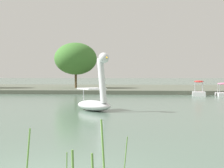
# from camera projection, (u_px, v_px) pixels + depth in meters

# --- Properties ---
(shore_bank_far) EXTENTS (139.03, 24.26, 0.42)m
(shore_bank_far) POSITION_uv_depth(u_px,v_px,m) (128.00, 88.00, 46.65)
(shore_bank_far) COLOR #5B6051
(shore_bank_far) RESTS_ON ground_plane
(swan_boat) EXTENTS (2.78, 2.97, 3.21)m
(swan_boat) POSITION_uv_depth(u_px,v_px,m) (95.00, 99.00, 18.54)
(swan_boat) COLOR white
(swan_boat) RESTS_ON ground_plane
(pedal_boat_red) EXTENTS (1.44, 2.06, 1.51)m
(pedal_boat_red) POSITION_uv_depth(u_px,v_px,m) (199.00, 92.00, 32.39)
(pedal_boat_red) COLOR white
(pedal_boat_red) RESTS_ON ground_plane
(pedal_boat_pink) EXTENTS (1.23, 1.90, 1.30)m
(pedal_boat_pink) POSITION_uv_depth(u_px,v_px,m) (223.00, 92.00, 32.21)
(pedal_boat_pink) COLOR white
(pedal_boat_pink) RESTS_ON ground_plane
(tree_broadleaf_left) EXTENTS (7.43, 7.51, 5.74)m
(tree_broadleaf_left) POSITION_uv_depth(u_px,v_px,m) (76.00, 59.00, 41.84)
(tree_broadleaf_left) COLOR brown
(tree_broadleaf_left) RESTS_ON shore_bank_far
(reed_clump_foreground) EXTENTS (2.78, 1.46, 1.21)m
(reed_clump_foreground) POSITION_uv_depth(u_px,v_px,m) (54.00, 166.00, 5.28)
(reed_clump_foreground) COLOR #669942
(reed_clump_foreground) RESTS_ON ground_plane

